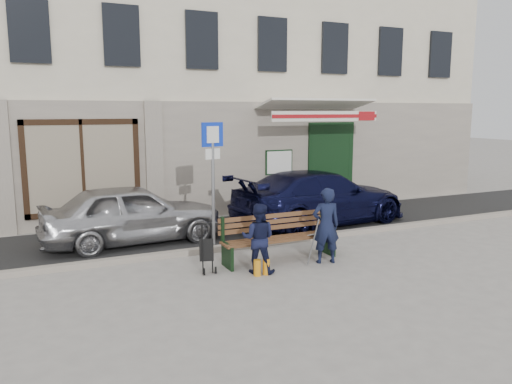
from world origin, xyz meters
TOP-DOWN VIEW (x-y plane):
  - ground at (0.00, 0.00)m, footprint 80.00×80.00m
  - asphalt_lane at (0.00, 3.10)m, footprint 60.00×3.20m
  - curb at (0.00, 1.50)m, footprint 60.00×0.18m
  - building at (0.01, 8.45)m, footprint 20.00×8.27m
  - car_silver at (-2.37, 2.95)m, footprint 4.08×1.83m
  - car_navy at (2.45, 2.81)m, footprint 5.11×2.58m
  - parking_sign at (-0.92, 1.66)m, footprint 0.50×0.13m
  - bench at (-0.03, 0.38)m, footprint 2.40×1.17m
  - man at (0.76, -0.12)m, footprint 0.62×0.48m
  - woman at (-0.69, -0.12)m, footprint 0.80×0.75m
  - stroller at (-1.54, 0.32)m, footprint 0.31×0.40m

SIDE VIEW (x-z plane):
  - ground at x=0.00m, z-range 0.00..0.00m
  - asphalt_lane at x=0.00m, z-range 0.00..0.01m
  - curb at x=0.00m, z-range 0.00..0.12m
  - stroller at x=-1.54m, z-range -0.05..0.84m
  - bench at x=-0.03m, z-range -0.03..0.95m
  - woman at x=-0.69m, z-range 0.00..1.30m
  - car_silver at x=-2.37m, z-range 0.00..1.36m
  - car_navy at x=2.45m, z-range 0.00..1.42m
  - man at x=0.76m, z-range 0.00..1.49m
  - parking_sign at x=-0.92m, z-range 0.47..3.18m
  - building at x=0.01m, z-range -0.03..9.97m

